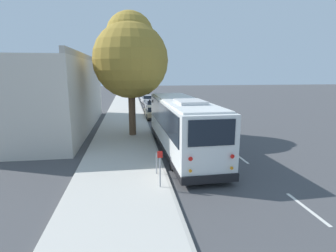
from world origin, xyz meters
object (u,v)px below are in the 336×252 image
Objects in this scene: shuttle_bus at (182,123)px; parked_sedan_tan at (153,112)px; parked_sedan_silver at (147,99)px; sign_post_near at (160,169)px; parked_sedan_blue at (145,96)px; street_tree at (131,55)px; parked_sedan_gray at (152,105)px; sign_post_far at (156,163)px.

parked_sedan_tan is at bearing 1.14° from shuttle_bus.
parked_sedan_silver is 2.88× the size of sign_post_near.
parked_sedan_blue is 38.57m from sign_post_near.
sign_post_near is at bearing 158.07° from shuttle_bus.
shuttle_bus reaches higher than parked_sedan_tan.
street_tree is 5.87× the size of sign_post_near.
parked_sedan_gray reaches higher than parked_sedan_blue.
parked_sedan_blue is (20.62, -0.36, -0.00)m from parked_sedan_tan.
shuttle_bus reaches higher than sign_post_near.
parked_sedan_blue is (7.19, -0.11, -0.02)m from parked_sedan_silver.
sign_post_far is (-29.88, 1.63, 0.06)m from parked_sedan_silver.
parked_sedan_blue is 29.37m from street_tree.
street_tree reaches higher than parked_sedan_blue.
sign_post_far is (-22.41, 1.73, 0.04)m from parked_sedan_gray.
parked_sedan_silver is at bearing -3.12° from sign_post_far.
street_tree is 11.12m from sign_post_near.
shuttle_bus is 1.23× the size of street_tree.
parked_sedan_gray is 0.51× the size of street_tree.
sign_post_near is (-31.34, 1.63, 0.34)m from parked_sedan_silver.
shuttle_bus is 4.47m from sign_post_far.
street_tree is (-14.07, 2.73, 5.48)m from parked_sedan_gray.
parked_sedan_blue is at bearing -5.27° from parked_sedan_silver.
shuttle_bus is at bearing -179.25° from parked_sedan_blue.
parked_sedan_tan is 0.49× the size of street_tree.
parked_sedan_gray is 22.48m from sign_post_far.
street_tree is (4.50, 2.97, 4.26)m from shuttle_bus.
parked_sedan_blue is (33.22, 0.24, -1.25)m from shuttle_bus.
parked_sedan_blue is at bearing -2.58° from sign_post_near.
sign_post_near is at bearing -174.18° from street_tree.
parked_sedan_tan is at bearing -4.79° from sign_post_far.
parked_sedan_silver is at bearing 179.50° from parked_sedan_blue.
shuttle_bus is 12.68m from parked_sedan_tan.
parked_sedan_silver is 4.35× the size of sign_post_far.
sign_post_near is at bearing 173.52° from parked_sedan_tan.
sign_post_far is at bearing 0.00° from sign_post_near.
shuttle_bus is 6.87m from street_tree.
shuttle_bus is 5.73m from sign_post_near.
shuttle_bus is at bearing -179.39° from parked_sedan_tan.
parked_sedan_tan is (12.60, 0.59, -1.25)m from shuttle_bus.
sign_post_far is at bearing 172.31° from parked_sedan_gray.
parked_sedan_gray is 1.02× the size of parked_sedan_blue.
parked_sedan_silver is 0.98× the size of parked_sedan_blue.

